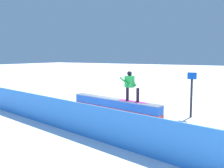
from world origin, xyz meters
TOP-DOWN VIEW (x-y plane):
  - ground_plane at (0.00, 0.00)m, footprint 120.00×120.00m
  - grind_box at (0.00, 0.00)m, footprint 5.32×1.54m
  - snowboarder at (-0.98, 0.21)m, footprint 1.47×0.45m
  - safety_fence at (0.00, 3.66)m, footprint 12.08×2.48m
  - trail_marker at (-3.50, -0.79)m, footprint 0.40×0.10m

SIDE VIEW (x-z plane):
  - ground_plane at x=0.00m, z-range 0.00..0.00m
  - grind_box at x=0.00m, z-range -0.03..0.61m
  - safety_fence at x=0.00m, z-range 0.00..1.13m
  - trail_marker at x=-3.50m, z-range 0.07..2.07m
  - snowboarder at x=-0.98m, z-range 0.70..2.09m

